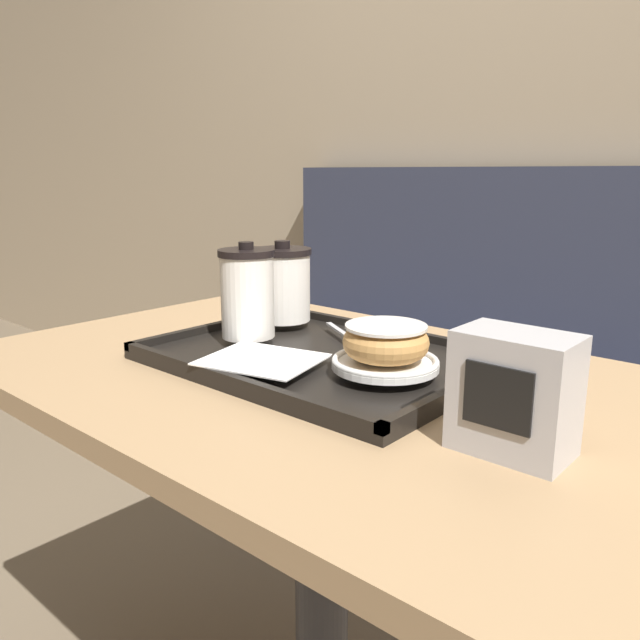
# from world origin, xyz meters

# --- Properties ---
(wall_behind) EXTENTS (8.00, 0.05, 2.40)m
(wall_behind) POSITION_xyz_m (0.00, 1.10, 1.20)
(wall_behind) COLOR tan
(wall_behind) RESTS_ON ground_plane
(booth_bench) EXTENTS (1.54, 0.44, 1.00)m
(booth_bench) POSITION_xyz_m (-0.16, 0.87, 0.32)
(booth_bench) COLOR #33384C
(booth_bench) RESTS_ON ground_plane
(cafe_table) EXTENTS (1.03, 0.64, 0.72)m
(cafe_table) POSITION_xyz_m (0.00, 0.00, 0.57)
(cafe_table) COLOR tan
(cafe_table) RESTS_ON ground_plane
(serving_tray) EXTENTS (0.47, 0.34, 0.02)m
(serving_tray) POSITION_xyz_m (-0.03, 0.03, 0.73)
(serving_tray) COLOR black
(serving_tray) RESTS_ON cafe_table
(napkin_paper) EXTENTS (0.17, 0.16, 0.00)m
(napkin_paper) POSITION_xyz_m (-0.04, -0.07, 0.74)
(napkin_paper) COLOR white
(napkin_paper) RESTS_ON serving_tray
(coffee_cup_front) EXTENTS (0.08, 0.08, 0.14)m
(coffee_cup_front) POSITION_xyz_m (-0.15, 0.00, 0.81)
(coffee_cup_front) COLOR white
(coffee_cup_front) RESTS_ON serving_tray
(coffee_cup_rear) EXTENTS (0.10, 0.10, 0.13)m
(coffee_cup_rear) POSITION_xyz_m (-0.18, 0.11, 0.80)
(coffee_cup_rear) COLOR white
(coffee_cup_rear) RESTS_ON serving_tray
(plate_with_chocolate_donut) EXTENTS (0.14, 0.14, 0.01)m
(plate_with_chocolate_donut) POSITION_xyz_m (0.10, 0.01, 0.75)
(plate_with_chocolate_donut) COLOR white
(plate_with_chocolate_donut) RESTS_ON serving_tray
(donut_chocolate_glazed) EXTENTS (0.11, 0.11, 0.04)m
(donut_chocolate_glazed) POSITION_xyz_m (0.10, 0.01, 0.78)
(donut_chocolate_glazed) COLOR tan
(donut_chocolate_glazed) RESTS_ON plate_with_chocolate_donut
(spoon) EXTENTS (0.13, 0.08, 0.01)m
(spoon) POSITION_xyz_m (-0.02, 0.09, 0.75)
(spoon) COLOR silver
(spoon) RESTS_ON serving_tray
(napkin_dispenser) EXTENTS (0.11, 0.07, 0.12)m
(napkin_dispenser) POSITION_xyz_m (0.30, -0.07, 0.78)
(napkin_dispenser) COLOR #B7B7BC
(napkin_dispenser) RESTS_ON cafe_table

